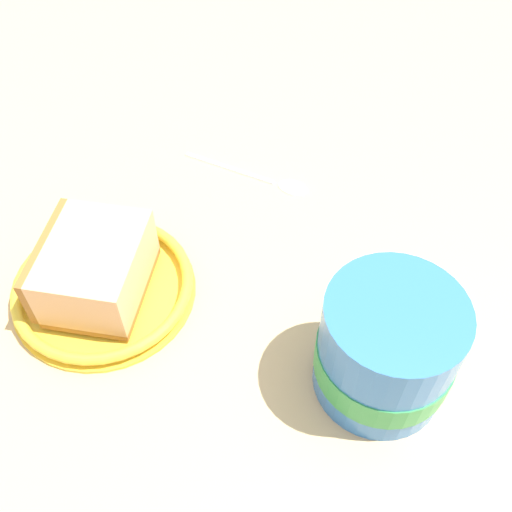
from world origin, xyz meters
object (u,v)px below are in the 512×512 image
cake_slice (94,268)px  tea_mug (387,348)px  small_plate (104,287)px  teaspoon (273,179)px

cake_slice → tea_mug: 23.04cm
cake_slice → tea_mug: (21.90, -7.07, 1.15)cm
small_plate → tea_mug: tea_mug is taller
small_plate → tea_mug: 23.04cm
small_plate → tea_mug: (21.64, -7.03, 3.65)cm
small_plate → cake_slice: size_ratio=1.49×
tea_mug → small_plate: bearing=162.0°
small_plate → cake_slice: (-0.27, 0.04, 2.50)cm
cake_slice → teaspoon: bearing=44.7°
cake_slice → teaspoon: 19.67cm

